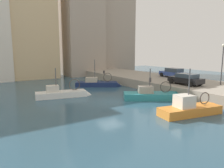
{
  "coord_description": "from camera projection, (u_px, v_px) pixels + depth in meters",
  "views": [
    {
      "loc": [
        -11.08,
        -17.82,
        5.16
      ],
      "look_at": [
        2.28,
        3.29,
        1.2
      ],
      "focal_mm": 33.13,
      "sensor_mm": 36.0,
      "label": 1
    }
  ],
  "objects": [
    {
      "name": "water_surface",
      "position": [
        110.0,
        101.0,
        21.53
      ],
      "size": [
        80.0,
        80.0,
        0.0
      ],
      "primitive_type": "plane",
      "color": "#2D5166",
      "rests_on": "ground"
    },
    {
      "name": "quay_wall",
      "position": [
        184.0,
        86.0,
        27.51
      ],
      "size": [
        9.0,
        56.0,
        1.2
      ],
      "primitive_type": "cube",
      "color": "#9E9384",
      "rests_on": "ground"
    },
    {
      "name": "fishing_boat_teal",
      "position": [
        154.0,
        98.0,
        22.47
      ],
      "size": [
        6.55,
        5.01,
        4.22
      ],
      "color": "teal",
      "rests_on": "ground"
    },
    {
      "name": "fishing_boat_white",
      "position": [
        64.0,
        96.0,
        23.65
      ],
      "size": [
        6.53,
        2.8,
        4.11
      ],
      "color": "white",
      "rests_on": "ground"
    },
    {
      "name": "fishing_boat_navy",
      "position": [
        99.0,
        86.0,
        30.74
      ],
      "size": [
        6.73,
        4.98,
        4.79
      ],
      "color": "navy",
      "rests_on": "ground"
    },
    {
      "name": "fishing_boat_orange",
      "position": [
        193.0,
        112.0,
        17.09
      ],
      "size": [
        6.37,
        2.71,
        4.56
      ],
      "color": "orange",
      "rests_on": "ground"
    },
    {
      "name": "parked_car_blue",
      "position": [
        173.0,
        73.0,
        31.68
      ],
      "size": [
        2.08,
        4.41,
        1.43
      ],
      "color": "#334C9E",
      "rests_on": "quay_wall"
    },
    {
      "name": "parked_car_black",
      "position": [
        186.0,
        79.0,
        24.74
      ],
      "size": [
        2.01,
        4.14,
        1.34
      ],
      "color": "black",
      "rests_on": "quay_wall"
    },
    {
      "name": "mooring_bollard_mid",
      "position": [
        150.0,
        80.0,
        26.85
      ],
      "size": [
        0.28,
        0.28,
        0.55
      ],
      "primitive_type": "cylinder",
      "color": "#2D2D33",
      "rests_on": "quay_wall"
    },
    {
      "name": "mooring_bollard_north",
      "position": [
        104.0,
        72.0,
        36.87
      ],
      "size": [
        0.28,
        0.28,
        0.55
      ],
      "primitive_type": "cylinder",
      "color": "#2D2D33",
      "rests_on": "quay_wall"
    },
    {
      "name": "quay_streetlamp",
      "position": [
        223.0,
        57.0,
        24.25
      ],
      "size": [
        0.36,
        0.36,
        4.83
      ],
      "color": "#38383D",
      "rests_on": "quay_wall"
    },
    {
      "name": "waterfront_building_west",
      "position": [
        81.0,
        24.0,
        44.17
      ],
      "size": [
        8.21,
        7.91,
        21.96
      ],
      "color": "#A39384",
      "rests_on": "ground"
    },
    {
      "name": "waterfront_building_central",
      "position": [
        25.0,
        25.0,
        39.18
      ],
      "size": [
        10.91,
        8.29,
        20.13
      ],
      "color": "#D1B284",
      "rests_on": "ground"
    },
    {
      "name": "waterfront_building_east_mid",
      "position": [
        109.0,
        29.0,
        50.6
      ],
      "size": [
        11.11,
        7.67,
        20.94
      ],
      "color": "#A39384",
      "rests_on": "ground"
    }
  ]
}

